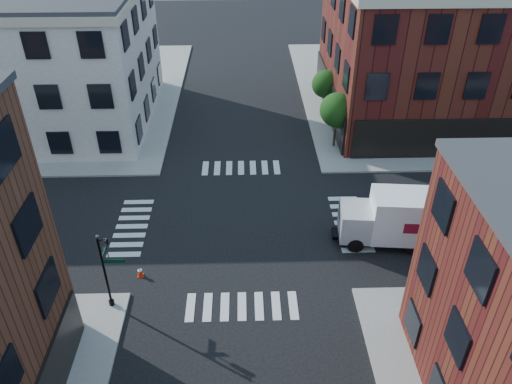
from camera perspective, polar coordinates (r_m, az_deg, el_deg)
The scene contains 10 objects.
ground at distance 32.04m, azimuth -1.68°, elevation -3.74°, with size 120.00×120.00×0.00m, color black.
sidewalk_ne at distance 54.40m, azimuth 21.35°, elevation 10.67°, with size 30.00×30.00×0.15m, color gray.
sidewalk_nw at distance 54.57m, azimuth -24.77°, elevation 9.93°, with size 30.00×30.00×0.15m, color gray.
building_ne at distance 48.00m, azimuth 24.29°, elevation 14.69°, with size 25.00×16.00×12.00m, color #431110.
building_nw at distance 47.71m, azimuth -26.06°, elevation 13.49°, with size 22.00×16.00×11.00m, color beige.
tree_near at distance 39.64m, azimuth 9.32°, elevation 9.05°, with size 2.69×2.69×4.49m.
tree_far at distance 45.17m, azimuth 8.02°, elevation 11.96°, with size 2.43×2.43×4.07m.
signal_pole at distance 26.03m, azimuth -16.84°, elevation -7.89°, with size 1.29×1.24×4.60m.
box_truck at distance 30.86m, azimuth 16.78°, elevation -2.95°, with size 7.78×2.97×3.45m.
traffic_cone at distance 29.00m, azimuth -13.12°, elevation -8.87°, with size 0.37×0.37×0.63m.
Camera 1 is at (0.22, -25.31, 19.65)m, focal length 35.00 mm.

